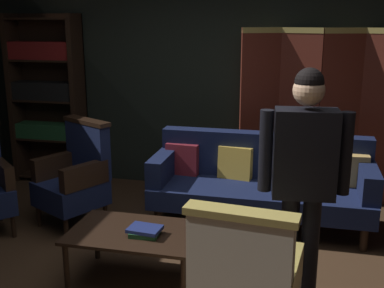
{
  "coord_description": "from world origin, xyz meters",
  "views": [
    {
      "loc": [
        0.91,
        -3.07,
        1.99
      ],
      "look_at": [
        0.0,
        0.8,
        0.95
      ],
      "focal_mm": 44.94,
      "sensor_mm": 36.0,
      "label": 1
    }
  ],
  "objects_px": {
    "standing_figure": "(304,172)",
    "book_green_cloth": "(145,233)",
    "folding_screen": "(339,114)",
    "book_navy_cloth": "(145,229)",
    "velvet_couch": "(261,179)",
    "coffee_table": "(135,237)",
    "bookshelf": "(47,95)",
    "armchair_wing_left": "(76,177)"
  },
  "relations": [
    {
      "from": "folding_screen",
      "to": "book_green_cloth",
      "type": "distance_m",
      "value": 2.73
    },
    {
      "from": "folding_screen",
      "to": "bookshelf",
      "type": "distance_m",
      "value": 3.45
    },
    {
      "from": "coffee_table",
      "to": "book_green_cloth",
      "type": "height_order",
      "value": "book_green_cloth"
    },
    {
      "from": "coffee_table",
      "to": "armchair_wing_left",
      "type": "relative_size",
      "value": 0.96
    },
    {
      "from": "standing_figure",
      "to": "book_navy_cloth",
      "type": "distance_m",
      "value": 1.26
    },
    {
      "from": "bookshelf",
      "to": "standing_figure",
      "type": "relative_size",
      "value": 1.2
    },
    {
      "from": "folding_screen",
      "to": "armchair_wing_left",
      "type": "relative_size",
      "value": 2.07
    },
    {
      "from": "armchair_wing_left",
      "to": "velvet_couch",
      "type": "bearing_deg",
      "value": 14.04
    },
    {
      "from": "folding_screen",
      "to": "book_navy_cloth",
      "type": "relative_size",
      "value": 8.98
    },
    {
      "from": "standing_figure",
      "to": "book_navy_cloth",
      "type": "relative_size",
      "value": 7.08
    },
    {
      "from": "book_navy_cloth",
      "to": "book_green_cloth",
      "type": "bearing_deg",
      "value": 0.0
    },
    {
      "from": "folding_screen",
      "to": "book_green_cloth",
      "type": "bearing_deg",
      "value": -123.69
    },
    {
      "from": "folding_screen",
      "to": "armchair_wing_left",
      "type": "height_order",
      "value": "folding_screen"
    },
    {
      "from": "coffee_table",
      "to": "standing_figure",
      "type": "height_order",
      "value": "standing_figure"
    },
    {
      "from": "armchair_wing_left",
      "to": "standing_figure",
      "type": "height_order",
      "value": "standing_figure"
    },
    {
      "from": "book_green_cloth",
      "to": "book_navy_cloth",
      "type": "bearing_deg",
      "value": 0.0
    },
    {
      "from": "standing_figure",
      "to": "book_navy_cloth",
      "type": "height_order",
      "value": "standing_figure"
    },
    {
      "from": "bookshelf",
      "to": "book_green_cloth",
      "type": "xyz_separation_m",
      "value": [
        1.96,
        -2.13,
        -0.64
      ]
    },
    {
      "from": "standing_figure",
      "to": "armchair_wing_left",
      "type": "bearing_deg",
      "value": 154.6
    },
    {
      "from": "folding_screen",
      "to": "velvet_couch",
      "type": "xyz_separation_m",
      "value": [
        -0.74,
        -0.83,
        -0.53
      ]
    },
    {
      "from": "velvet_couch",
      "to": "standing_figure",
      "type": "relative_size",
      "value": 1.25
    },
    {
      "from": "bookshelf",
      "to": "standing_figure",
      "type": "bearing_deg",
      "value": -35.55
    },
    {
      "from": "folding_screen",
      "to": "velvet_couch",
      "type": "bearing_deg",
      "value": -131.85
    },
    {
      "from": "standing_figure",
      "to": "book_green_cloth",
      "type": "distance_m",
      "value": 1.27
    },
    {
      "from": "bookshelf",
      "to": "armchair_wing_left",
      "type": "height_order",
      "value": "bookshelf"
    },
    {
      "from": "bookshelf",
      "to": "standing_figure",
      "type": "xyz_separation_m",
      "value": [
        3.09,
        -2.21,
        -0.06
      ]
    },
    {
      "from": "bookshelf",
      "to": "velvet_couch",
      "type": "relative_size",
      "value": 0.97
    },
    {
      "from": "folding_screen",
      "to": "armchair_wing_left",
      "type": "bearing_deg",
      "value": -153.15
    },
    {
      "from": "coffee_table",
      "to": "standing_figure",
      "type": "bearing_deg",
      "value": -5.95
    },
    {
      "from": "folding_screen",
      "to": "book_navy_cloth",
      "type": "distance_m",
      "value": 2.72
    },
    {
      "from": "standing_figure",
      "to": "book_green_cloth",
      "type": "xyz_separation_m",
      "value": [
        -1.13,
        0.08,
        -0.59
      ]
    },
    {
      "from": "folding_screen",
      "to": "book_navy_cloth",
      "type": "bearing_deg",
      "value": -123.69
    },
    {
      "from": "coffee_table",
      "to": "book_green_cloth",
      "type": "bearing_deg",
      "value": -27.88
    },
    {
      "from": "velvet_couch",
      "to": "book_navy_cloth",
      "type": "bearing_deg",
      "value": -117.94
    },
    {
      "from": "coffee_table",
      "to": "standing_figure",
      "type": "distance_m",
      "value": 1.39
    },
    {
      "from": "standing_figure",
      "to": "folding_screen",
      "type": "bearing_deg",
      "value": 81.24
    },
    {
      "from": "velvet_couch",
      "to": "standing_figure",
      "type": "xyz_separation_m",
      "value": [
        0.39,
        -1.47,
        0.57
      ]
    },
    {
      "from": "bookshelf",
      "to": "book_navy_cloth",
      "type": "height_order",
      "value": "bookshelf"
    },
    {
      "from": "bookshelf",
      "to": "armchair_wing_left",
      "type": "xyz_separation_m",
      "value": [
        0.93,
        -1.18,
        -0.59
      ]
    },
    {
      "from": "coffee_table",
      "to": "book_navy_cloth",
      "type": "height_order",
      "value": "book_navy_cloth"
    },
    {
      "from": "velvet_couch",
      "to": "book_navy_cloth",
      "type": "distance_m",
      "value": 1.58
    },
    {
      "from": "folding_screen",
      "to": "book_green_cloth",
      "type": "relative_size",
      "value": 10.34
    }
  ]
}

